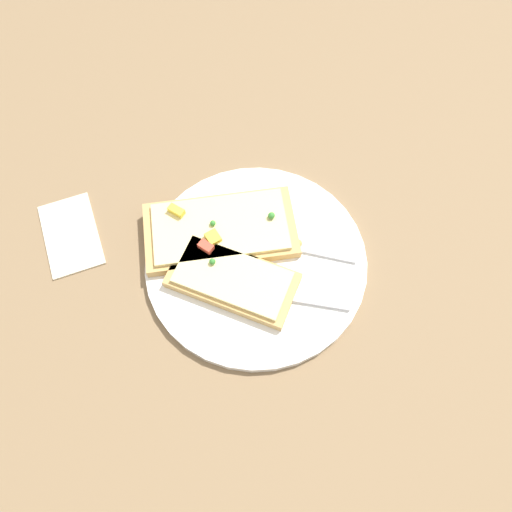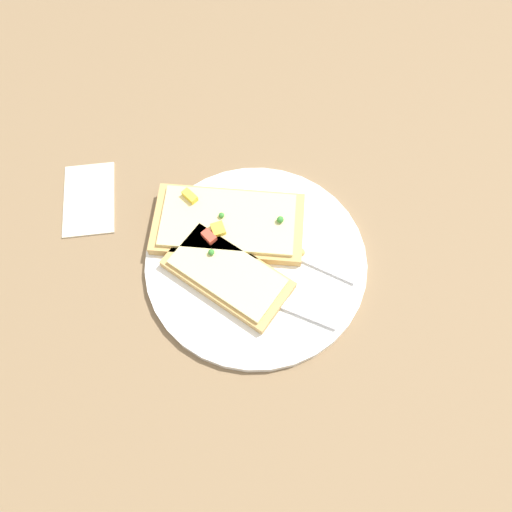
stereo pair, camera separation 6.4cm
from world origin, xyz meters
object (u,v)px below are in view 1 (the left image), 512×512
at_px(plate, 256,261).
at_px(pizza_slice_main, 220,229).
at_px(knife, 283,294).
at_px(napkin, 71,234).
at_px(pizza_slice_corner, 232,279).
at_px(fork, 273,242).

xyz_separation_m(plate, pizza_slice_main, (0.05, 0.03, 0.02)).
relative_size(knife, napkin, 1.56).
distance_m(knife, pizza_slice_main, 0.12).
distance_m(plate, napkin, 0.26).
height_order(plate, pizza_slice_corner, pizza_slice_corner).
relative_size(knife, pizza_slice_main, 0.84).
bearing_deg(knife, fork, -71.10).
bearing_deg(napkin, plate, -119.89).
height_order(fork, knife, knife).
xyz_separation_m(pizza_slice_corner, napkin, (0.15, 0.18, -0.02)).
xyz_separation_m(plate, pizza_slice_corner, (-0.02, 0.04, 0.02)).
relative_size(pizza_slice_main, pizza_slice_corner, 1.27).
xyz_separation_m(fork, knife, (-0.07, 0.01, 0.00)).
relative_size(plate, napkin, 2.48).
relative_size(plate, pizza_slice_main, 1.34).
relative_size(pizza_slice_corner, napkin, 1.45).
relative_size(fork, pizza_slice_corner, 1.04).
distance_m(pizza_slice_corner, napkin, 0.23).
xyz_separation_m(knife, pizza_slice_corner, (0.04, 0.05, 0.01)).
bearing_deg(napkin, fork, -114.10).
relative_size(fork, napkin, 1.51).
xyz_separation_m(pizza_slice_main, napkin, (0.07, 0.19, -0.02)).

